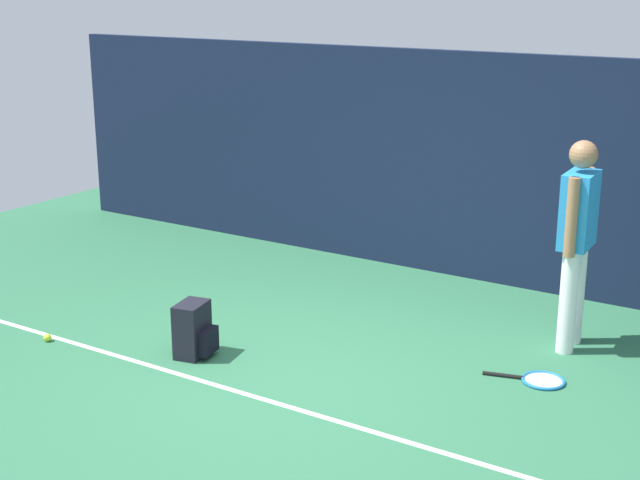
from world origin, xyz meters
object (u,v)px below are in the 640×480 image
tennis_racket (539,380)px  tennis_ball_near_player (47,338)px  tennis_player (577,233)px  backpack (194,331)px

tennis_racket → tennis_ball_near_player: tennis_ball_near_player is taller
tennis_player → tennis_racket: 1.23m
backpack → tennis_player: bearing=-65.6°
tennis_racket → tennis_ball_near_player: 3.97m
backpack → tennis_ball_near_player: bearing=97.9°
backpack → tennis_racket: bearing=-79.5°
tennis_player → tennis_racket: bearing=-0.8°
tennis_racket → tennis_ball_near_player: (-3.70, -1.44, 0.02)m
tennis_player → tennis_racket: size_ratio=2.67×
tennis_ball_near_player → tennis_racket: bearing=21.3°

